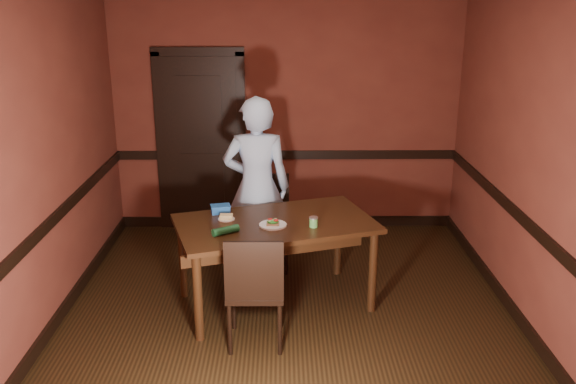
{
  "coord_description": "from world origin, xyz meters",
  "views": [
    {
      "loc": [
        -0.05,
        -4.76,
        2.71
      ],
      "look_at": [
        0.0,
        0.35,
        1.05
      ],
      "focal_mm": 38.0,
      "sensor_mm": 36.0,
      "label": 1
    }
  ],
  "objects_px": {
    "cheese_saucer": "(226,218)",
    "food_tub": "(221,209)",
    "chair_far": "(266,224)",
    "chair_near": "(255,288)",
    "person": "(257,187)",
    "dining_table": "(275,263)",
    "sauce_jar": "(314,222)",
    "sandwich_plate": "(273,224)"
  },
  "relations": [
    {
      "from": "chair_far",
      "to": "cheese_saucer",
      "type": "distance_m",
      "value": 0.88
    },
    {
      "from": "dining_table",
      "to": "sandwich_plate",
      "type": "height_order",
      "value": "sandwich_plate"
    },
    {
      "from": "food_tub",
      "to": "cheese_saucer",
      "type": "bearing_deg",
      "value": -81.52
    },
    {
      "from": "person",
      "to": "chair_near",
      "type": "bearing_deg",
      "value": 90.73
    },
    {
      "from": "chair_near",
      "to": "cheese_saucer",
      "type": "relative_size",
      "value": 6.42
    },
    {
      "from": "dining_table",
      "to": "sandwich_plate",
      "type": "xyz_separation_m",
      "value": [
        -0.02,
        -0.11,
        0.42
      ]
    },
    {
      "from": "chair_far",
      "to": "sauce_jar",
      "type": "relative_size",
      "value": 10.56
    },
    {
      "from": "chair_far",
      "to": "person",
      "type": "height_order",
      "value": "person"
    },
    {
      "from": "dining_table",
      "to": "food_tub",
      "type": "distance_m",
      "value": 0.7
    },
    {
      "from": "chair_far",
      "to": "person",
      "type": "bearing_deg",
      "value": -132.7
    },
    {
      "from": "dining_table",
      "to": "person",
      "type": "relative_size",
      "value": 0.95
    },
    {
      "from": "person",
      "to": "cheese_saucer",
      "type": "bearing_deg",
      "value": 67.8
    },
    {
      "from": "sandwich_plate",
      "to": "sauce_jar",
      "type": "distance_m",
      "value": 0.35
    },
    {
      "from": "dining_table",
      "to": "cheese_saucer",
      "type": "xyz_separation_m",
      "value": [
        -0.43,
        0.05,
        0.42
      ]
    },
    {
      "from": "chair_far",
      "to": "cheese_saucer",
      "type": "relative_size",
      "value": 6.32
    },
    {
      "from": "cheese_saucer",
      "to": "food_tub",
      "type": "height_order",
      "value": "food_tub"
    },
    {
      "from": "dining_table",
      "to": "sauce_jar",
      "type": "xyz_separation_m",
      "value": [
        0.33,
        -0.14,
        0.45
      ]
    },
    {
      "from": "cheese_saucer",
      "to": "food_tub",
      "type": "relative_size",
      "value": 0.76
    },
    {
      "from": "chair_near",
      "to": "sauce_jar",
      "type": "relative_size",
      "value": 10.72
    },
    {
      "from": "sandwich_plate",
      "to": "food_tub",
      "type": "xyz_separation_m",
      "value": [
        -0.48,
        0.33,
        0.02
      ]
    },
    {
      "from": "sandwich_plate",
      "to": "cheese_saucer",
      "type": "height_order",
      "value": "sandwich_plate"
    },
    {
      "from": "chair_far",
      "to": "sauce_jar",
      "type": "xyz_separation_m",
      "value": [
        0.43,
        -0.92,
        0.37
      ]
    },
    {
      "from": "chair_far",
      "to": "chair_near",
      "type": "xyz_separation_m",
      "value": [
        -0.05,
        -1.43,
        0.01
      ]
    },
    {
      "from": "person",
      "to": "cheese_saucer",
      "type": "xyz_separation_m",
      "value": [
        -0.25,
        -0.63,
        -0.08
      ]
    },
    {
      "from": "dining_table",
      "to": "person",
      "type": "bearing_deg",
      "value": 87.76
    },
    {
      "from": "chair_far",
      "to": "food_tub",
      "type": "relative_size",
      "value": 4.8
    },
    {
      "from": "chair_far",
      "to": "sandwich_plate",
      "type": "distance_m",
      "value": 0.96
    },
    {
      "from": "chair_near",
      "to": "person",
      "type": "relative_size",
      "value": 0.54
    },
    {
      "from": "sandwich_plate",
      "to": "chair_near",
      "type": "bearing_deg",
      "value": -104.02
    },
    {
      "from": "person",
      "to": "sauce_jar",
      "type": "xyz_separation_m",
      "value": [
        0.52,
        -0.82,
        -0.05
      ]
    },
    {
      "from": "sauce_jar",
      "to": "chair_far",
      "type": "bearing_deg",
      "value": 115.11
    },
    {
      "from": "dining_table",
      "to": "food_tub",
      "type": "height_order",
      "value": "food_tub"
    },
    {
      "from": "person",
      "to": "food_tub",
      "type": "height_order",
      "value": "person"
    },
    {
      "from": "chair_near",
      "to": "dining_table",
      "type": "bearing_deg",
      "value": -103.05
    },
    {
      "from": "sandwich_plate",
      "to": "food_tub",
      "type": "relative_size",
      "value": 1.2
    },
    {
      "from": "chair_far",
      "to": "sandwich_plate",
      "type": "xyz_separation_m",
      "value": [
        0.08,
        -0.9,
        0.34
      ]
    },
    {
      "from": "dining_table",
      "to": "sandwich_plate",
      "type": "relative_size",
      "value": 7.18
    },
    {
      "from": "chair_far",
      "to": "chair_near",
      "type": "height_order",
      "value": "chair_near"
    },
    {
      "from": "food_tub",
      "to": "chair_near",
      "type": "bearing_deg",
      "value": -80.68
    },
    {
      "from": "person",
      "to": "food_tub",
      "type": "relative_size",
      "value": 9.1
    },
    {
      "from": "chair_near",
      "to": "person",
      "type": "bearing_deg",
      "value": -88.29
    },
    {
      "from": "chair_far",
      "to": "food_tub",
      "type": "bearing_deg",
      "value": -129.04
    }
  ]
}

